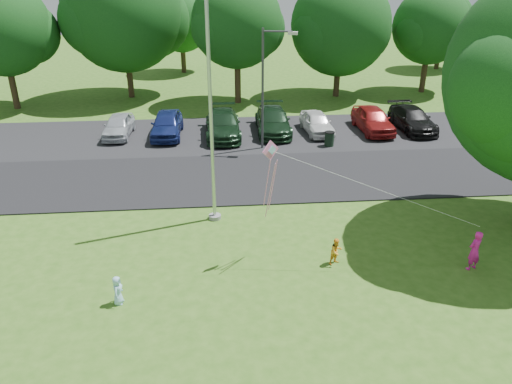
{
  "coord_description": "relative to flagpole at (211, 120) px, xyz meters",
  "views": [
    {
      "loc": [
        -3.38,
        -13.06,
        9.67
      ],
      "look_at": [
        -1.9,
        4.0,
        1.6
      ],
      "focal_mm": 35.0,
      "sensor_mm": 36.0,
      "label": 1
    }
  ],
  "objects": [
    {
      "name": "horizon_trees",
      "position": [
        7.56,
        28.88,
        0.14
      ],
      "size": [
        77.46,
        7.2,
        7.02
      ],
      "color": "#332316",
      "rests_on": "ground"
    },
    {
      "name": "woman",
      "position": [
        8.7,
        -4.41,
        -3.44
      ],
      "size": [
        0.62,
        0.53,
        1.46
      ],
      "primitive_type": "imported",
      "rotation": [
        0.0,
        0.0,
        3.53
      ],
      "color": "#E21E9A",
      "rests_on": "ground"
    },
    {
      "name": "trash_can",
      "position": [
        6.51,
        8.0,
        -3.72
      ],
      "size": [
        0.55,
        0.55,
        0.88
      ],
      "rotation": [
        0.0,
        0.0,
        -0.37
      ],
      "color": "black",
      "rests_on": "ground"
    },
    {
      "name": "kite",
      "position": [
        2.04,
        -3.05,
        -0.59
      ],
      "size": [
        7.1,
        1.68,
        2.9
      ],
      "rotation": [
        0.0,
        0.0,
        0.61
      ],
      "color": "pink",
      "rests_on": "ground"
    },
    {
      "name": "tree_row",
      "position": [
        5.09,
        19.23,
        1.55
      ],
      "size": [
        64.35,
        11.94,
        10.88
      ],
      "color": "#332316",
      "rests_on": "ground"
    },
    {
      "name": "flagpole",
      "position": [
        0.0,
        0.0,
        0.0
      ],
      "size": [
        0.5,
        0.5,
        10.0
      ],
      "color": "#B7BABF",
      "rests_on": "ground"
    },
    {
      "name": "street_lamp",
      "position": [
        2.99,
        7.95,
        -0.28
      ],
      "size": [
        1.8,
        0.55,
        6.47
      ],
      "rotation": [
        0.0,
        0.0,
        -0.21
      ],
      "color": "#3F3F44",
      "rests_on": "ground"
    },
    {
      "name": "child_blue",
      "position": [
        -3.01,
        -5.28,
        -3.69
      ],
      "size": [
        0.36,
        0.5,
        0.95
      ],
      "primitive_type": "imported",
      "rotation": [
        0.0,
        0.0,
        1.43
      ],
      "color": "#9ED5F2",
      "rests_on": "ground"
    },
    {
      "name": "child_yellow",
      "position": [
        4.15,
        -3.68,
        -3.68
      ],
      "size": [
        0.59,
        0.55,
        0.98
      ],
      "primitive_type": "imported",
      "rotation": [
        0.0,
        0.0,
        0.47
      ],
      "color": "#F6A226",
      "rests_on": "ground"
    },
    {
      "name": "parking_strip",
      "position": [
        3.5,
        10.5,
        -4.14
      ],
      "size": [
        42.0,
        7.0,
        0.06
      ],
      "primitive_type": "cube",
      "color": "black",
      "rests_on": "ground"
    },
    {
      "name": "parked_cars",
      "position": [
        3.72,
        10.48,
        -3.41
      ],
      "size": [
        19.61,
        5.36,
        1.47
      ],
      "color": "#B2B7BF",
      "rests_on": "ground"
    },
    {
      "name": "ground",
      "position": [
        3.5,
        -5.0,
        -4.17
      ],
      "size": [
        120.0,
        120.0,
        0.0
      ],
      "primitive_type": "plane",
      "color": "#336019",
      "rests_on": "ground"
    },
    {
      "name": "park_road",
      "position": [
        3.5,
        4.0,
        -4.14
      ],
      "size": [
        60.0,
        6.0,
        0.06
      ],
      "primitive_type": "cube",
      "color": "black",
      "rests_on": "ground"
    }
  ]
}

